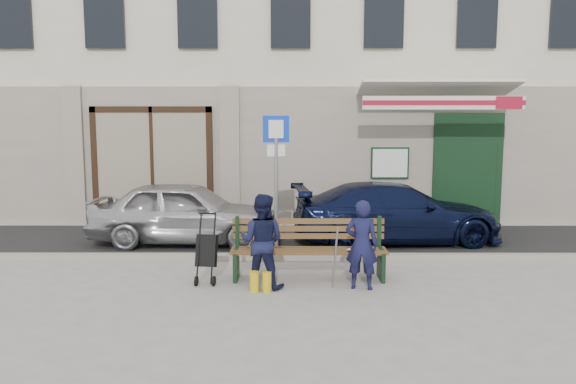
{
  "coord_description": "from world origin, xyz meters",
  "views": [
    {
      "loc": [
        -0.03,
        -8.08,
        2.46
      ],
      "look_at": [
        -0.05,
        1.6,
        1.2
      ],
      "focal_mm": 35.0,
      "sensor_mm": 36.0,
      "label": 1
    }
  ],
  "objects_px": {
    "man": "(362,245)",
    "parking_sign": "(276,164)",
    "bench": "(306,250)",
    "stroller": "(207,252)",
    "car_navy": "(396,213)",
    "woman": "(262,241)",
    "car_silver": "(185,212)"
  },
  "relations": [
    {
      "from": "parking_sign",
      "to": "man",
      "type": "height_order",
      "value": "parking_sign"
    },
    {
      "from": "car_navy",
      "to": "man",
      "type": "bearing_deg",
      "value": 155.26
    },
    {
      "from": "parking_sign",
      "to": "bench",
      "type": "xyz_separation_m",
      "value": [
        0.49,
        -1.42,
        -1.22
      ]
    },
    {
      "from": "car_navy",
      "to": "parking_sign",
      "type": "bearing_deg",
      "value": 111.36
    },
    {
      "from": "car_navy",
      "to": "man",
      "type": "relative_size",
      "value": 3.16
    },
    {
      "from": "parking_sign",
      "to": "woman",
      "type": "bearing_deg",
      "value": -105.55
    },
    {
      "from": "car_navy",
      "to": "man",
      "type": "xyz_separation_m",
      "value": [
        -1.1,
        -3.13,
        0.05
      ]
    },
    {
      "from": "car_navy",
      "to": "bench",
      "type": "distance_m",
      "value": 3.24
    },
    {
      "from": "car_navy",
      "to": "man",
      "type": "height_order",
      "value": "man"
    },
    {
      "from": "woman",
      "to": "stroller",
      "type": "relative_size",
      "value": 1.33
    },
    {
      "from": "car_navy",
      "to": "bench",
      "type": "bearing_deg",
      "value": 138.76
    },
    {
      "from": "car_silver",
      "to": "woman",
      "type": "bearing_deg",
      "value": -148.15
    },
    {
      "from": "man",
      "to": "parking_sign",
      "type": "bearing_deg",
      "value": -44.64
    },
    {
      "from": "man",
      "to": "woman",
      "type": "distance_m",
      "value": 1.45
    },
    {
      "from": "car_silver",
      "to": "bench",
      "type": "xyz_separation_m",
      "value": [
        2.31,
        -2.48,
        -0.17
      ]
    },
    {
      "from": "car_navy",
      "to": "woman",
      "type": "relative_size",
      "value": 2.99
    },
    {
      "from": "bench",
      "to": "stroller",
      "type": "height_order",
      "value": "stroller"
    },
    {
      "from": "parking_sign",
      "to": "woman",
      "type": "relative_size",
      "value": 1.81
    },
    {
      "from": "car_silver",
      "to": "car_navy",
      "type": "distance_m",
      "value": 4.2
    },
    {
      "from": "car_navy",
      "to": "man",
      "type": "distance_m",
      "value": 3.32
    },
    {
      "from": "bench",
      "to": "woman",
      "type": "bearing_deg",
      "value": -145.95
    },
    {
      "from": "bench",
      "to": "car_navy",
      "type": "bearing_deg",
      "value": 54.22
    },
    {
      "from": "woman",
      "to": "stroller",
      "type": "xyz_separation_m",
      "value": [
        -0.85,
        0.26,
        -0.23
      ]
    },
    {
      "from": "bench",
      "to": "man",
      "type": "bearing_deg",
      "value": -32.56
    },
    {
      "from": "parking_sign",
      "to": "bench",
      "type": "distance_m",
      "value": 1.93
    },
    {
      "from": "woman",
      "to": "man",
      "type": "bearing_deg",
      "value": -167.62
    },
    {
      "from": "car_navy",
      "to": "stroller",
      "type": "xyz_separation_m",
      "value": [
        -3.4,
        -2.81,
        -0.14
      ]
    },
    {
      "from": "stroller",
      "to": "car_navy",
      "type": "bearing_deg",
      "value": 47.24
    },
    {
      "from": "bench",
      "to": "stroller",
      "type": "distance_m",
      "value": 1.52
    },
    {
      "from": "man",
      "to": "stroller",
      "type": "distance_m",
      "value": 2.33
    },
    {
      "from": "man",
      "to": "woman",
      "type": "xyz_separation_m",
      "value": [
        -1.45,
        0.07,
        0.04
      ]
    },
    {
      "from": "car_navy",
      "to": "car_silver",
      "type": "bearing_deg",
      "value": 86.58
    }
  ]
}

